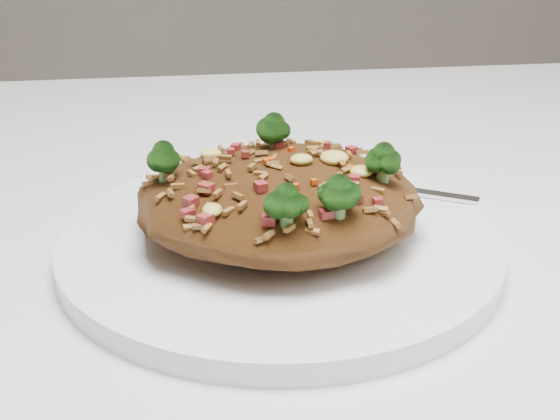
# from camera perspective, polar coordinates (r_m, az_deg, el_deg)

# --- Properties ---
(dining_table) EXTENTS (1.20, 0.80, 0.75)m
(dining_table) POSITION_cam_1_polar(r_m,az_deg,el_deg) (0.54, 3.78, -10.36)
(dining_table) COLOR silver
(dining_table) RESTS_ON ground
(plate) EXTENTS (0.26, 0.26, 0.01)m
(plate) POSITION_cam_1_polar(r_m,az_deg,el_deg) (0.46, 0.00, -2.48)
(plate) COLOR white
(plate) RESTS_ON dining_table
(fried_rice) EXTENTS (0.16, 0.15, 0.06)m
(fried_rice) POSITION_cam_1_polar(r_m,az_deg,el_deg) (0.45, 0.02, 1.60)
(fried_rice) COLOR brown
(fried_rice) RESTS_ON plate
(fork) EXTENTS (0.15, 0.09, 0.00)m
(fork) POSITION_cam_1_polar(r_m,az_deg,el_deg) (0.53, 6.50, 1.83)
(fork) COLOR silver
(fork) RESTS_ON plate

